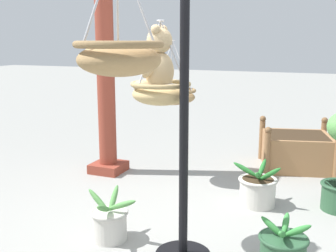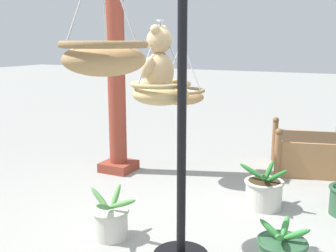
{
  "view_description": "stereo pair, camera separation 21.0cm",
  "coord_description": "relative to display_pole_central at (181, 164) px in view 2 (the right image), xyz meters",
  "views": [
    {
      "loc": [
        -3.0,
        -1.18,
        1.69
      ],
      "look_at": [
        -0.03,
        0.03,
        1.02
      ],
      "focal_mm": 43.62,
      "sensor_mm": 36.0,
      "label": 1
    },
    {
      "loc": [
        -2.92,
        -1.37,
        1.69
      ],
      "look_at": [
        -0.03,
        0.03,
        1.02
      ],
      "focal_mm": 43.62,
      "sensor_mm": 36.0,
      "label": 2
    }
  ],
  "objects": [
    {
      "name": "teddy_bear",
      "position": [
        0.15,
        0.27,
        0.74
      ],
      "size": [
        0.35,
        0.32,
        0.51
      ],
      "color": "tan"
    },
    {
      "name": "hanging_basket_with_teddy",
      "position": [
        0.15,
        0.25,
        0.52
      ],
      "size": [
        0.48,
        0.48,
        0.65
      ],
      "color": "tan"
    },
    {
      "name": "potted_plant_fern_front",
      "position": [
        0.05,
        0.69,
        -0.61
      ],
      "size": [
        0.51,
        0.51,
        0.44
      ],
      "color": "beige",
      "rests_on": "ground"
    },
    {
      "name": "hanging_basket_left_high",
      "position": [
        -1.0,
        -0.02,
        0.84
      ],
      "size": [
        0.44,
        0.44,
        0.63
      ],
      "color": "#A37F51"
    },
    {
      "name": "potted_plant_flowering_red",
      "position": [
        1.3,
        -0.35,
        -0.61
      ],
      "size": [
        0.54,
        0.52,
        0.46
      ],
      "color": "beige",
      "rests_on": "ground"
    },
    {
      "name": "ground_plane",
      "position": [
        0.22,
        0.18,
        -0.78
      ],
      "size": [
        40.0,
        40.0,
        0.0
      ],
      "primitive_type": "plane",
      "color": "gray"
    },
    {
      "name": "greenhouse_pillar_right",
      "position": [
        1.68,
        1.66,
        0.6
      ],
      "size": [
        0.43,
        0.43,
        2.86
      ],
      "color": "brown",
      "rests_on": "ground"
    },
    {
      "name": "display_pole_central",
      "position": [
        0.0,
        0.0,
        0.0
      ],
      "size": [
        0.44,
        0.44,
        2.5
      ],
      "color": "black",
      "rests_on": "ground"
    },
    {
      "name": "potted_plant_small_succulent",
      "position": [
        0.17,
        -0.75,
        -0.63
      ],
      "size": [
        0.42,
        0.4,
        0.39
      ],
      "color": "#2D5638",
      "rests_on": "ground"
    },
    {
      "name": "wooden_planter_box",
      "position": [
        2.79,
        -0.61,
        -0.53
      ],
      "size": [
        1.05,
        1.11,
        0.64
      ],
      "color": "#9E7047",
      "rests_on": "ground"
    },
    {
      "name": "hanging_basket_right_low",
      "position": [
        1.68,
        0.76,
        0.27
      ],
      "size": [
        0.56,
        0.56,
        0.75
      ],
      "color": "#A37F51"
    }
  ]
}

